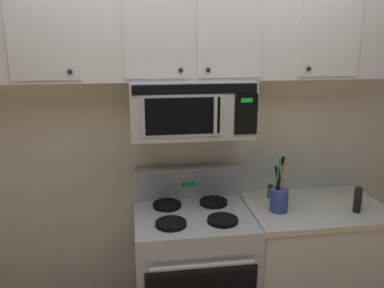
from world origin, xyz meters
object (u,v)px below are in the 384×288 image
object	(u,v)px
salt_shaker	(360,199)
pepper_mill	(358,200)
stove_range	(193,272)
utensil_crock_blue	(279,197)
over_range_microwave	(191,108)
spice_jar	(270,191)

from	to	relation	value
salt_shaker	pepper_mill	size ratio (longest dim) A/B	0.61
stove_range	utensil_crock_blue	xyz separation A→B (m)	(0.56, -0.04, 0.53)
over_range_microwave	spice_jar	distance (m)	0.86
stove_range	utensil_crock_blue	distance (m)	0.77
spice_jar	utensil_crock_blue	bearing A→B (deg)	-95.44
stove_range	utensil_crock_blue	size ratio (longest dim) A/B	3.00
utensil_crock_blue	pepper_mill	xyz separation A→B (m)	(0.50, -0.09, -0.01)
over_range_microwave	salt_shaker	bearing A→B (deg)	-8.60
over_range_microwave	pepper_mill	bearing A→B (deg)	-13.09
over_range_microwave	spice_jar	size ratio (longest dim) A/B	7.84
over_range_microwave	pepper_mill	size ratio (longest dim) A/B	4.48
stove_range	spice_jar	xyz separation A→B (m)	(0.58, 0.18, 0.48)
stove_range	utensil_crock_blue	bearing A→B (deg)	-4.07
utensil_crock_blue	salt_shaker	size ratio (longest dim) A/B	3.62
salt_shaker	utensil_crock_blue	bearing A→B (deg)	178.59
utensil_crock_blue	salt_shaker	bearing A→B (deg)	-1.41
salt_shaker	spice_jar	xyz separation A→B (m)	(-0.54, 0.24, -0.00)
stove_range	salt_shaker	size ratio (longest dim) A/B	10.86
over_range_microwave	stove_range	bearing A→B (deg)	-89.86
over_range_microwave	utensil_crock_blue	distance (m)	0.82
spice_jar	salt_shaker	bearing A→B (deg)	-23.55
over_range_microwave	salt_shaker	size ratio (longest dim) A/B	7.37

